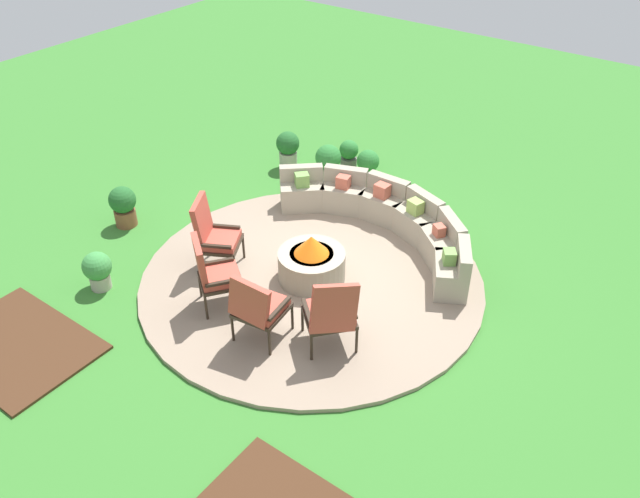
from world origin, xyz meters
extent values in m
plane|color=#387A2D|center=(0.00, 0.00, 0.00)|extent=(24.00, 24.00, 0.00)
cylinder|color=gray|center=(0.00, 0.00, 0.03)|extent=(4.90, 4.90, 0.06)
cube|color=#472B19|center=(-2.20, -3.30, 0.02)|extent=(2.01, 1.42, 0.04)
cylinder|color=#9E937F|center=(0.00, 0.00, 0.28)|extent=(0.96, 0.96, 0.43)
cylinder|color=black|center=(0.00, 0.00, 0.46)|extent=(0.62, 0.62, 0.06)
cone|color=orange|center=(0.00, 0.00, 0.63)|extent=(0.50, 0.50, 0.28)
cube|color=#9E937F|center=(1.69, 0.95, 0.28)|extent=(0.74, 0.84, 0.44)
cube|color=#9E937F|center=(1.82, 1.02, 0.63)|extent=(0.49, 0.69, 0.26)
cube|color=#9E937F|center=(1.25, 1.48, 0.28)|extent=(0.83, 0.80, 0.44)
cube|color=#9E937F|center=(1.35, 1.59, 0.63)|extent=(0.64, 0.58, 0.26)
cube|color=#9E937F|center=(0.66, 1.83, 0.28)|extent=(0.82, 0.66, 0.44)
cube|color=#9E937F|center=(0.71, 1.96, 0.63)|extent=(0.72, 0.39, 0.26)
cube|color=#9E937F|center=(-0.02, 1.94, 0.28)|extent=(0.71, 0.46, 0.44)
cube|color=#9E937F|center=(-0.02, 2.09, 0.63)|extent=(0.71, 0.17, 0.26)
cube|color=#9E937F|center=(-0.70, 1.81, 0.28)|extent=(0.82, 0.67, 0.44)
cube|color=#9E937F|center=(-0.75, 1.95, 0.63)|extent=(0.72, 0.40, 0.26)
cube|color=#9E937F|center=(-1.29, 1.45, 0.28)|extent=(0.83, 0.81, 0.44)
cube|color=#9E937F|center=(-1.38, 1.56, 0.63)|extent=(0.63, 0.59, 0.26)
cube|color=#BC5B47|center=(-0.68, 1.76, 0.60)|extent=(0.23, 0.21, 0.20)
cube|color=#BC5B47|center=(1.22, 1.44, 0.58)|extent=(0.21, 0.21, 0.16)
cube|color=#BC5B47|center=(-0.02, 1.89, 0.61)|extent=(0.23, 0.20, 0.22)
cube|color=#70A34C|center=(-1.25, 1.41, 0.61)|extent=(0.28, 0.28, 0.22)
cube|color=#70A34C|center=(1.65, 0.93, 0.60)|extent=(0.25, 0.25, 0.19)
cube|color=#93B756|center=(0.64, 1.78, 0.60)|extent=(0.25, 0.23, 0.21)
cylinder|color=#2D2319|center=(-1.11, -0.20, 0.25)|extent=(0.04, 0.04, 0.38)
cylinder|color=#2D2319|center=(-0.86, -0.67, 0.25)|extent=(0.04, 0.04, 0.38)
cylinder|color=#2D2319|center=(-1.56, -0.44, 0.25)|extent=(0.04, 0.04, 0.38)
cylinder|color=#2D2319|center=(-1.31, -0.91, 0.25)|extent=(0.04, 0.04, 0.38)
cube|color=#2D2319|center=(-1.21, -0.56, 0.47)|extent=(0.75, 0.76, 0.05)
cube|color=#B24738|center=(-1.21, -0.56, 0.54)|extent=(0.69, 0.69, 0.09)
cube|color=#B24738|center=(-1.42, -0.67, 0.83)|extent=(0.36, 0.56, 0.71)
cube|color=#2D2319|center=(-1.33, -0.33, 0.60)|extent=(0.43, 0.26, 0.04)
cube|color=#2D2319|center=(-1.09, -0.78, 0.60)|extent=(0.43, 0.26, 0.04)
cylinder|color=#2D2319|center=(-0.68, -0.82, 0.25)|extent=(0.04, 0.04, 0.38)
cylinder|color=#2D2319|center=(-0.28, -1.11, 0.25)|extent=(0.04, 0.04, 0.38)
cylinder|color=#2D2319|center=(-0.98, -1.24, 0.25)|extent=(0.04, 0.04, 0.38)
cylinder|color=#2D2319|center=(-0.58, -1.53, 0.25)|extent=(0.04, 0.04, 0.38)
cube|color=#2D2319|center=(-0.63, -1.17, 0.47)|extent=(0.75, 0.75, 0.05)
cube|color=#B24738|center=(-0.63, -1.17, 0.54)|extent=(0.69, 0.69, 0.09)
cube|color=#B24738|center=(-0.77, -1.36, 0.81)|extent=(0.46, 0.41, 0.69)
cube|color=#2D2319|center=(-0.82, -1.04, 0.60)|extent=(0.31, 0.41, 0.04)
cube|color=#2D2319|center=(-0.44, -1.31, 0.60)|extent=(0.31, 0.41, 0.04)
cylinder|color=#2D2319|center=(-0.10, -1.08, 0.25)|extent=(0.04, 0.04, 0.38)
cylinder|color=#2D2319|center=(0.44, -1.01, 0.25)|extent=(0.04, 0.04, 0.38)
cylinder|color=#2D2319|center=(-0.02, -1.63, 0.25)|extent=(0.04, 0.04, 0.38)
cylinder|color=#2D2319|center=(0.52, -1.55, 0.25)|extent=(0.04, 0.04, 0.38)
cube|color=#2D2319|center=(0.21, -1.32, 0.47)|extent=(0.66, 0.66, 0.05)
cube|color=#B24738|center=(0.21, -1.32, 0.54)|extent=(0.60, 0.61, 0.09)
cube|color=#B24738|center=(0.24, -1.57, 0.78)|extent=(0.61, 0.17, 0.64)
cube|color=#2D2319|center=(-0.05, -1.35, 0.60)|extent=(0.12, 0.50, 0.04)
cube|color=#2D2319|center=(0.47, -1.28, 0.60)|extent=(0.12, 0.50, 0.04)
cylinder|color=#2D2319|center=(0.57, -0.96, 0.25)|extent=(0.04, 0.04, 0.38)
cylinder|color=#2D2319|center=(0.94, -0.53, 0.25)|extent=(0.04, 0.04, 0.38)
cylinder|color=#2D2319|center=(0.98, -1.31, 0.25)|extent=(0.04, 0.04, 0.38)
cylinder|color=#2D2319|center=(1.35, -0.88, 0.25)|extent=(0.04, 0.04, 0.38)
cube|color=#2D2319|center=(0.96, -0.92, 0.47)|extent=(0.83, 0.84, 0.05)
cube|color=#B24738|center=(0.96, -0.92, 0.54)|extent=(0.77, 0.77, 0.09)
cube|color=#B24738|center=(1.15, -1.08, 0.81)|extent=(0.44, 0.58, 0.69)
cube|color=#2D2319|center=(0.78, -1.13, 0.60)|extent=(0.40, 0.36, 0.04)
cube|color=#2D2319|center=(1.14, -0.72, 0.60)|extent=(0.40, 0.36, 0.04)
cylinder|color=#605B56|center=(-1.47, 3.10, 0.12)|extent=(0.30, 0.30, 0.24)
sphere|color=#2D7A33|center=(-1.47, 3.10, 0.40)|extent=(0.35, 0.35, 0.35)
cylinder|color=#A89E8E|center=(-2.42, 2.50, 0.16)|extent=(0.33, 0.33, 0.31)
sphere|color=#236028|center=(-2.42, 2.50, 0.49)|extent=(0.43, 0.43, 0.43)
sphere|color=yellow|center=(-2.37, 2.50, 0.58)|extent=(0.15, 0.15, 0.15)
cylinder|color=#A89E8E|center=(-1.49, 2.48, 0.16)|extent=(0.33, 0.33, 0.31)
sphere|color=#2D7A33|center=(-1.49, 2.48, 0.49)|extent=(0.46, 0.46, 0.46)
sphere|color=#DB337A|center=(-1.44, 2.48, 0.58)|extent=(0.15, 0.15, 0.15)
cylinder|color=#A89E8E|center=(-0.99, 3.00, 0.10)|extent=(0.28, 0.28, 0.21)
sphere|color=#2D7A33|center=(-0.99, 3.00, 0.36)|extent=(0.40, 0.40, 0.40)
cylinder|color=brown|center=(-3.31, -0.58, 0.14)|extent=(0.34, 0.34, 0.28)
sphere|color=#236028|center=(-3.31, -0.58, 0.47)|extent=(0.43, 0.43, 0.43)
sphere|color=#E55638|center=(-3.26, -0.58, 0.55)|extent=(0.15, 0.15, 0.15)
cylinder|color=#A89E8E|center=(-2.32, -1.88, 0.11)|extent=(0.29, 0.29, 0.22)
sphere|color=#3D8E42|center=(-2.32, -1.88, 0.37)|extent=(0.41, 0.41, 0.41)
sphere|color=#DB337A|center=(-2.28, -1.88, 0.45)|extent=(0.13, 0.13, 0.13)
camera|label=1|loc=(4.49, -5.92, 5.82)|focal=36.81mm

